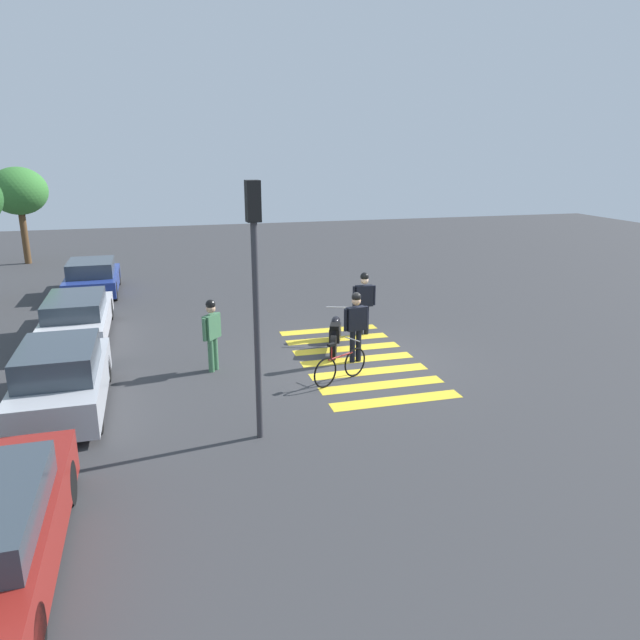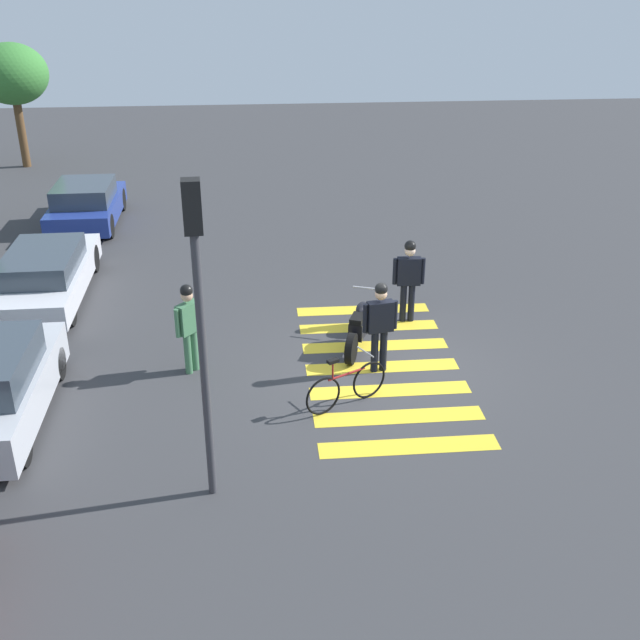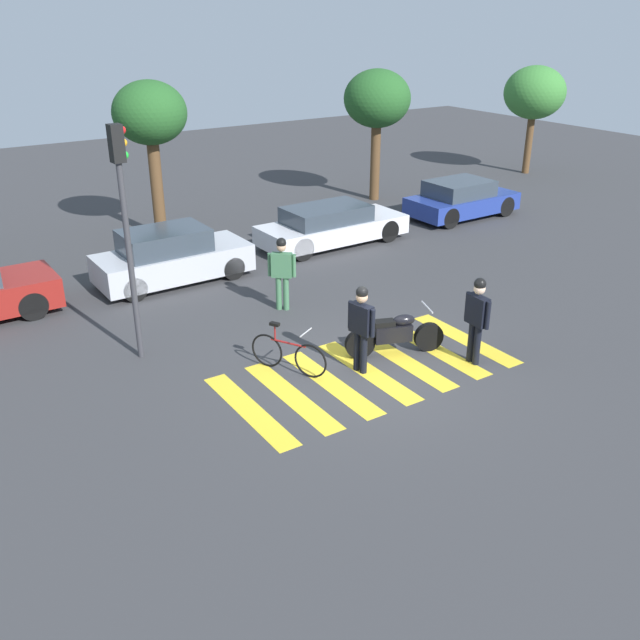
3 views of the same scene
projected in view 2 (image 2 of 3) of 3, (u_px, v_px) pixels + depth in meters
ground_plane at (382, 367)px, 14.94m from camera, size 60.00×60.00×0.00m
police_motorcycle at (360, 326)px, 15.56m from camera, size 2.06×0.97×1.03m
leaning_bicycle at (346, 386)px, 13.49m from camera, size 0.87×1.52×1.02m
officer_on_foot at (409, 275)px, 16.38m from camera, size 0.25×0.69×1.86m
officer_by_motorcycle at (380, 320)px, 14.36m from camera, size 0.29×0.68×1.84m
pedestrian_bystander at (189, 322)px, 14.35m from camera, size 0.54×0.47×1.81m
crosswalk_stripes at (382, 367)px, 14.94m from camera, size 5.85×2.98×0.01m
car_white_van at (46, 274)px, 17.69m from camera, size 4.71×1.79×1.24m
car_blue_hatchback at (86, 204)px, 22.65m from camera, size 3.94×1.86×1.30m
traffic_light_pole at (199, 298)px, 10.11m from camera, size 0.34×0.26×4.77m
street_tree_end at (12, 75)px, 27.87m from camera, size 2.58×2.58×4.51m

